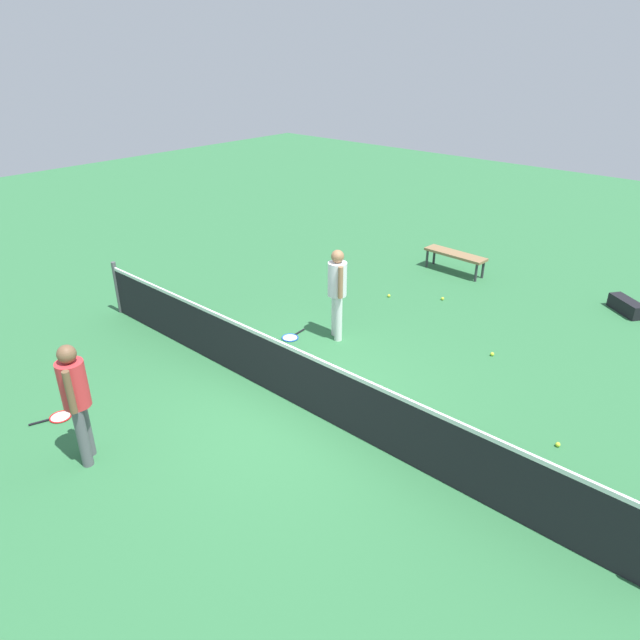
# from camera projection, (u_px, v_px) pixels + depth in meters

# --- Properties ---
(ground_plane) EXTENTS (40.00, 40.00, 0.00)m
(ground_plane) POSITION_uv_depth(u_px,v_px,m) (300.00, 406.00, 8.63)
(ground_plane) COLOR #2D6B3D
(court_net) EXTENTS (10.09, 0.09, 1.07)m
(court_net) POSITION_uv_depth(u_px,v_px,m) (299.00, 378.00, 8.41)
(court_net) COLOR #4C4C51
(court_net) RESTS_ON ground_plane
(player_near_side) EXTENTS (0.48, 0.47, 1.70)m
(player_near_side) POSITION_uv_depth(u_px,v_px,m) (337.00, 287.00, 10.18)
(player_near_side) COLOR white
(player_near_side) RESTS_ON ground_plane
(player_far_side) EXTENTS (0.48, 0.48, 1.70)m
(player_far_side) POSITION_uv_depth(u_px,v_px,m) (76.00, 395.00, 7.10)
(player_far_side) COLOR #595960
(player_far_side) RESTS_ON ground_plane
(tennis_racket_near_player) EXTENTS (0.34, 0.59, 0.03)m
(tennis_racket_near_player) POSITION_uv_depth(u_px,v_px,m) (291.00, 337.00, 10.60)
(tennis_racket_near_player) COLOR blue
(tennis_racket_near_player) RESTS_ON ground_plane
(tennis_racket_far_player) EXTENTS (0.40, 0.61, 0.03)m
(tennis_racket_far_player) POSITION_uv_depth(u_px,v_px,m) (58.00, 417.00, 8.35)
(tennis_racket_far_player) COLOR red
(tennis_racket_far_player) RESTS_ON ground_plane
(tennis_ball_near_player) EXTENTS (0.07, 0.07, 0.07)m
(tennis_ball_near_player) POSITION_uv_depth(u_px,v_px,m) (558.00, 445.00, 7.75)
(tennis_ball_near_player) COLOR #C6E033
(tennis_ball_near_player) RESTS_ON ground_plane
(tennis_ball_by_net) EXTENTS (0.07, 0.07, 0.07)m
(tennis_ball_by_net) POSITION_uv_depth(u_px,v_px,m) (389.00, 296.00, 12.26)
(tennis_ball_by_net) COLOR #C6E033
(tennis_ball_by_net) RESTS_ON ground_plane
(tennis_ball_midcourt) EXTENTS (0.07, 0.07, 0.07)m
(tennis_ball_midcourt) POSITION_uv_depth(u_px,v_px,m) (492.00, 354.00, 9.99)
(tennis_ball_midcourt) COLOR #C6E033
(tennis_ball_midcourt) RESTS_ON ground_plane
(tennis_ball_baseline) EXTENTS (0.07, 0.07, 0.07)m
(tennis_ball_baseline) POSITION_uv_depth(u_px,v_px,m) (373.00, 414.00, 8.39)
(tennis_ball_baseline) COLOR #C6E033
(tennis_ball_baseline) RESTS_ON ground_plane
(tennis_ball_stray_left) EXTENTS (0.07, 0.07, 0.07)m
(tennis_ball_stray_left) POSITION_uv_depth(u_px,v_px,m) (443.00, 299.00, 12.13)
(tennis_ball_stray_left) COLOR #C6E033
(tennis_ball_stray_left) RESTS_ON ground_plane
(courtside_bench) EXTENTS (1.52, 0.47, 0.48)m
(courtside_bench) POSITION_uv_depth(u_px,v_px,m) (455.00, 256.00, 13.41)
(courtside_bench) COLOR olive
(courtside_bench) RESTS_ON ground_plane
(equipment_bag) EXTENTS (0.81, 0.70, 0.28)m
(equipment_bag) POSITION_uv_depth(u_px,v_px,m) (625.00, 305.00, 11.56)
(equipment_bag) COLOR black
(equipment_bag) RESTS_ON ground_plane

